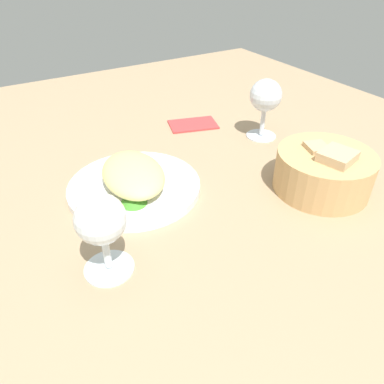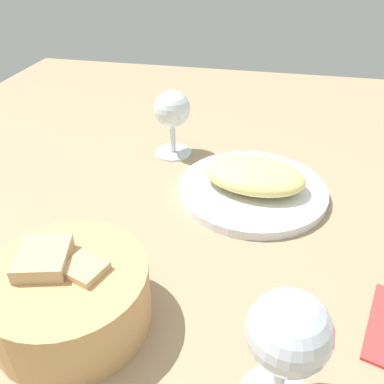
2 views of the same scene
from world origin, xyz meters
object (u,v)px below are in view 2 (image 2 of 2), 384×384
at_px(bread_basket, 69,295).
at_px(plate, 253,190).
at_px(wine_glass_far, 288,338).
at_px(wine_glass_near, 172,113).

bearing_deg(bread_basket, plate, -120.54).
bearing_deg(wine_glass_far, bread_basket, -11.92).
xyz_separation_m(wine_glass_near, wine_glass_far, (-0.20, 0.43, 0.01)).
bearing_deg(plate, wine_glass_far, 98.37).
relative_size(wine_glass_near, wine_glass_far, 0.92).
xyz_separation_m(bread_basket, wine_glass_near, (-0.01, -0.39, 0.04)).
height_order(plate, wine_glass_far, wine_glass_far).
height_order(plate, wine_glass_near, wine_glass_near).
relative_size(plate, wine_glass_far, 1.79).
bearing_deg(bread_basket, wine_glass_far, 168.08).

